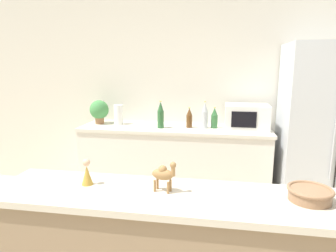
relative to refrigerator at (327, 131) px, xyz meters
The scene contains 13 objects.
wall_back 1.42m from the refrigerator, 163.05° to the left, with size 8.00×0.06×2.55m.
back_counter 1.72m from the refrigerator, behind, with size 2.22×0.63×0.89m.
refrigerator is the anchor object (origin of this frame).
potted_plant 2.61m from the refrigerator, behind, with size 0.23×0.23×0.29m.
paper_towel_roll 2.36m from the refrigerator, behind, with size 0.11×0.11×0.24m.
microwave 0.84m from the refrigerator, behind, with size 0.48×0.37×0.28m.
back_bottle_0 1.19m from the refrigerator, behind, with size 0.08×0.08×0.24m.
back_bottle_1 1.48m from the refrigerator, behind, with size 0.07×0.07×0.24m.
back_bottle_2 1.81m from the refrigerator, behind, with size 0.08×0.08×0.31m.
back_bottle_3 1.31m from the refrigerator, behind, with size 0.07×0.07×0.31m.
fruit_bowl 2.06m from the refrigerator, 109.95° to the right, with size 0.21×0.21×0.06m.
camel_figurine 2.41m from the refrigerator, 125.74° to the right, with size 0.13×0.08×0.16m.
wise_man_figurine_blue 2.66m from the refrigerator, 133.36° to the right, with size 0.06×0.06×0.14m.
Camera 1 is at (0.17, -1.02, 1.60)m, focal length 32.00 mm.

